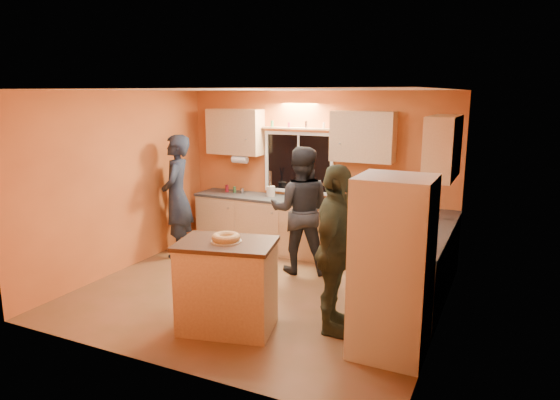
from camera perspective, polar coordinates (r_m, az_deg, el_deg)
The scene contains 14 objects.
ground at distance 6.65m, azimuth -2.38°, elevation -10.52°, with size 4.50×4.50×0.00m, color brown.
room_shell at distance 6.53m, azimuth 0.11°, elevation 3.82°, with size 4.54×4.04×2.61m.
back_counter at distance 7.97m, azimuth 3.37°, elevation -3.25°, with size 4.23×0.62×0.90m.
right_counter at distance 6.36m, azimuth 15.69°, elevation -7.71°, with size 0.62×1.84×0.90m.
refrigerator at distance 5.02m, azimuth 12.71°, elevation -7.52°, with size 0.72×0.70×1.80m, color silver.
island at distance 5.55m, azimuth -6.06°, elevation -9.64°, with size 1.17×0.93×1.00m.
bundt_pastry at distance 5.38m, azimuth -6.18°, elevation -4.29°, with size 0.31×0.31×0.09m, color tan.
person_left at distance 8.04m, azimuth -11.70°, elevation 0.43°, with size 0.71×0.46×1.93m, color black.
person_center at distance 7.16m, azimuth 2.34°, elevation -1.17°, with size 0.89×0.69×1.83m, color black.
person_right at distance 5.36m, azimuth 6.31°, elevation -5.74°, with size 1.08×0.45×1.84m, color #2B3220.
mixing_bowl at distance 7.56m, azimuth 10.15°, elevation -0.44°, with size 0.34×0.34×0.08m, color black.
utensil_crock at distance 8.17m, azimuth -1.07°, elevation 1.01°, with size 0.14×0.14×0.17m, color beige.
potted_plant at distance 5.79m, azimuth 15.22°, elevation -3.59°, with size 0.24×0.21×0.27m, color gray.
red_box at distance 6.12m, azimuth 15.13°, elevation -3.72°, with size 0.16×0.12×0.07m, color maroon.
Camera 1 is at (2.87, -5.43, 2.56)m, focal length 32.00 mm.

